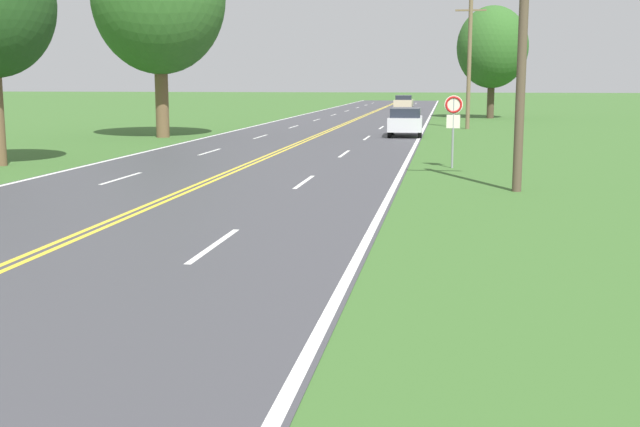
% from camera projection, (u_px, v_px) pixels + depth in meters
% --- Properties ---
extents(traffic_sign, '(0.60, 0.10, 2.39)m').
position_uv_depth(traffic_sign, '(453.00, 114.00, 26.24)').
color(traffic_sign, gray).
rests_on(traffic_sign, ground).
extents(utility_pole_midground, '(1.80, 0.24, 7.28)m').
position_uv_depth(utility_pole_midground, '(522.00, 44.00, 20.36)').
color(utility_pole_midground, brown).
rests_on(utility_pole_midground, ground).
extents(utility_pole_far, '(1.80, 0.24, 7.53)m').
position_uv_depth(utility_pole_far, '(469.00, 63.00, 47.41)').
color(utility_pole_far, brown).
rests_on(utility_pole_far, ground).
extents(tree_left_verge, '(5.36, 5.36, 8.44)m').
position_uv_depth(tree_left_verge, '(492.00, 47.00, 60.59)').
color(tree_left_verge, '#473828').
rests_on(tree_left_verge, ground).
extents(car_silver_hatchback_approaching, '(1.81, 3.82, 1.47)m').
position_uv_depth(car_silver_hatchback_approaching, '(405.00, 121.00, 41.43)').
color(car_silver_hatchback_approaching, black).
rests_on(car_silver_hatchback_approaching, ground).
extents(car_champagne_sedan_mid_near, '(1.79, 4.69, 1.41)m').
position_uv_depth(car_champagne_sedan_mid_near, '(404.00, 102.00, 79.84)').
color(car_champagne_sedan_mid_near, black).
rests_on(car_champagne_sedan_mid_near, ground).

